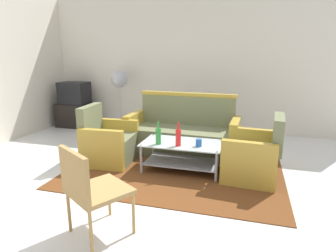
# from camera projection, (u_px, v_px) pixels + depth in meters

# --- Properties ---
(ground_plane) EXTENTS (14.00, 14.00, 0.00)m
(ground_plane) POSITION_uv_depth(u_px,v_px,m) (149.00, 190.00, 3.48)
(ground_plane) COLOR white
(wall_back) EXTENTS (6.52, 0.12, 2.80)m
(wall_back) POSITION_uv_depth(u_px,v_px,m) (197.00, 64.00, 5.99)
(wall_back) COLOR silver
(wall_back) RESTS_ON ground
(rug) EXTENTS (2.93, 2.22, 0.01)m
(rug) POSITION_uv_depth(u_px,v_px,m) (176.00, 168.00, 4.14)
(rug) COLOR brown
(rug) RESTS_ON ground
(couch) EXTENTS (1.83, 0.81, 0.96)m
(couch) POSITION_uv_depth(u_px,v_px,m) (183.00, 134.00, 4.74)
(couch) COLOR #6B704C
(couch) RESTS_ON rug
(armchair_left) EXTENTS (0.74, 0.80, 0.85)m
(armchair_left) POSITION_uv_depth(u_px,v_px,m) (108.00, 143.00, 4.35)
(armchair_left) COLOR #6B704C
(armchair_left) RESTS_ON rug
(armchair_right) EXTENTS (0.75, 0.81, 0.85)m
(armchair_right) POSITION_uv_depth(u_px,v_px,m) (253.00, 157.00, 3.76)
(armchair_right) COLOR #6B704C
(armchair_right) RESTS_ON rug
(coffee_table) EXTENTS (1.10, 0.60, 0.40)m
(coffee_table) POSITION_uv_depth(u_px,v_px,m) (182.00, 152.00, 4.01)
(coffee_table) COLOR silver
(coffee_table) RESTS_ON rug
(bottle_green) EXTENTS (0.07, 0.07, 0.31)m
(bottle_green) POSITION_uv_depth(u_px,v_px,m) (158.00, 136.00, 3.89)
(bottle_green) COLOR #2D8C38
(bottle_green) RESTS_ON coffee_table
(bottle_red) EXTENTS (0.07, 0.07, 0.32)m
(bottle_red) POSITION_uv_depth(u_px,v_px,m) (178.00, 137.00, 3.81)
(bottle_red) COLOR red
(bottle_red) RESTS_ON coffee_table
(cup) EXTENTS (0.08, 0.08, 0.10)m
(cup) POSITION_uv_depth(u_px,v_px,m) (199.00, 143.00, 3.81)
(cup) COLOR #2659A5
(cup) RESTS_ON coffee_table
(tv_stand) EXTENTS (0.80, 0.50, 0.52)m
(tv_stand) POSITION_uv_depth(u_px,v_px,m) (76.00, 115.00, 6.50)
(tv_stand) COLOR black
(tv_stand) RESTS_ON ground
(television) EXTENTS (0.61, 0.46, 0.48)m
(television) POSITION_uv_depth(u_px,v_px,m) (74.00, 93.00, 6.38)
(television) COLOR black
(television) RESTS_ON tv_stand
(pedestal_fan) EXTENTS (0.36, 0.36, 1.27)m
(pedestal_fan) POSITION_uv_depth(u_px,v_px,m) (119.00, 83.00, 6.07)
(pedestal_fan) COLOR #2D2D33
(pedestal_fan) RESTS_ON ground
(wicker_chair) EXTENTS (0.66, 0.66, 0.84)m
(wicker_chair) POSITION_uv_depth(u_px,v_px,m) (90.00, 186.00, 2.48)
(wicker_chair) COLOR #AD844C
(wicker_chair) RESTS_ON ground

